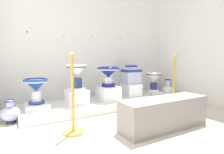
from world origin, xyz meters
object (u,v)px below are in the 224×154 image
at_px(plinth_block_leftmost, 37,106).
at_px(info_placard_second, 66,39).
at_px(decorative_vase_spare, 10,113).
at_px(stanchion_post_near_left, 73,111).
at_px(plinth_block_central_ornate, 77,97).
at_px(antique_toilet_broad_patterned, 108,73).
at_px(antique_toilet_central_ornate, 76,73).
at_px(plinth_block_squat_floral, 131,89).
at_px(antique_toilet_leftmost, 36,86).
at_px(museum_bench, 164,113).
at_px(info_placard_first, 30,35).
at_px(antique_toilet_tall_cobalt, 154,78).
at_px(info_placard_fourth, 121,41).
at_px(plinth_block_tall_cobalt, 153,92).
at_px(info_placard_third, 93,38).
at_px(plinth_block_broad_patterned, 108,93).
at_px(antique_toilet_squat_floral, 131,74).
at_px(decorative_vase_corner, 167,90).
at_px(stanchion_post_near_right, 174,95).

distance_m(plinth_block_leftmost, info_placard_second, 1.40).
relative_size(decorative_vase_spare, stanchion_post_near_left, 0.34).
height_order(plinth_block_central_ornate, antique_toilet_broad_patterned, antique_toilet_broad_patterned).
bearing_deg(antique_toilet_central_ornate, plinth_block_central_ornate, 90.00).
bearing_deg(plinth_block_squat_floral, antique_toilet_broad_patterned, -166.19).
xyz_separation_m(plinth_block_central_ornate, antique_toilet_broad_patterned, (0.61, -0.03, 0.40)).
relative_size(antique_toilet_leftmost, museum_bench, 0.32).
distance_m(plinth_block_squat_floral, info_placard_first, 2.23).
height_order(plinth_block_central_ornate, antique_toilet_tall_cobalt, antique_toilet_tall_cobalt).
bearing_deg(info_placard_fourth, plinth_block_central_ornate, -156.59).
height_order(plinth_block_tall_cobalt, info_placard_third, info_placard_third).
relative_size(plinth_block_leftmost, info_placard_fourth, 2.42).
height_order(plinth_block_squat_floral, plinth_block_tall_cobalt, plinth_block_squat_floral).
distance_m(plinth_block_broad_patterned, info_placard_fourth, 1.36).
bearing_deg(antique_toilet_broad_patterned, museum_bench, -84.82).
xyz_separation_m(plinth_block_squat_floral, info_placard_third, (-0.68, 0.42, 1.08)).
bearing_deg(stanchion_post_near_left, plinth_block_squat_floral, 32.77).
bearing_deg(info_placard_first, plinth_block_central_ornate, -39.76).
xyz_separation_m(plinth_block_central_ornate, antique_toilet_squat_floral, (1.25, 0.13, 0.33)).
distance_m(info_placard_third, decorative_vase_corner, 2.09).
bearing_deg(plinth_block_squat_floral, info_placard_third, 148.19).
relative_size(info_placard_fourth, stanchion_post_near_right, 0.16).
xyz_separation_m(plinth_block_tall_cobalt, stanchion_post_near_left, (-2.19, -0.98, 0.14)).
distance_m(antique_toilet_squat_floral, info_placard_fourth, 0.84).
bearing_deg(decorative_vase_corner, info_placard_third, 162.75).
xyz_separation_m(decorative_vase_spare, stanchion_post_near_left, (0.66, -0.78, 0.13)).
relative_size(antique_toilet_central_ornate, antique_toilet_broad_patterned, 1.07).
bearing_deg(decorative_vase_spare, decorative_vase_corner, 2.92).
relative_size(antique_toilet_tall_cobalt, stanchion_post_near_left, 0.44).
xyz_separation_m(plinth_block_leftmost, plinth_block_squat_floral, (1.90, 0.08, 0.09)).
bearing_deg(decorative_vase_corner, antique_toilet_tall_cobalt, 174.21).
height_order(antique_toilet_central_ornate, info_placard_first, info_placard_first).
relative_size(plinth_block_central_ornate, antique_toilet_squat_floral, 0.90).
bearing_deg(plinth_block_tall_cobalt, decorative_vase_corner, -5.79).
height_order(plinth_block_central_ornate, antique_toilet_squat_floral, antique_toilet_squat_floral).
relative_size(antique_toilet_squat_floral, info_placard_first, 2.54).
distance_m(antique_toilet_squat_floral, stanchion_post_near_right, 1.03).
distance_m(plinth_block_leftmost, antique_toilet_leftmost, 0.32).
distance_m(antique_toilet_squat_floral, museum_bench, 1.61).
distance_m(antique_toilet_squat_floral, antique_toilet_tall_cobalt, 0.60).
bearing_deg(antique_toilet_leftmost, antique_toilet_squat_floral, 2.44).
bearing_deg(plinth_block_squat_floral, stanchion_post_near_right, -78.03).
relative_size(antique_toilet_tall_cobalt, info_placard_fourth, 2.82).
distance_m(plinth_block_squat_floral, info_placard_second, 1.69).
distance_m(antique_toilet_central_ornate, info_placard_fourth, 1.52).
bearing_deg(antique_toilet_central_ornate, antique_toilet_squat_floral, 5.80).
bearing_deg(info_placard_second, antique_toilet_central_ornate, -88.77).
xyz_separation_m(plinth_block_leftmost, antique_toilet_central_ornate, (0.65, -0.05, 0.49)).
distance_m(plinth_block_central_ornate, antique_toilet_broad_patterned, 0.73).
relative_size(plinth_block_tall_cobalt, info_placard_third, 2.51).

